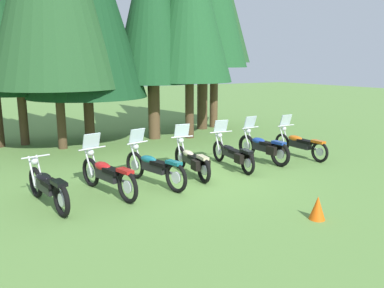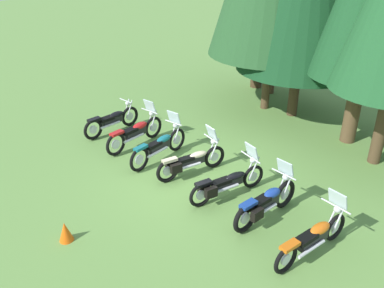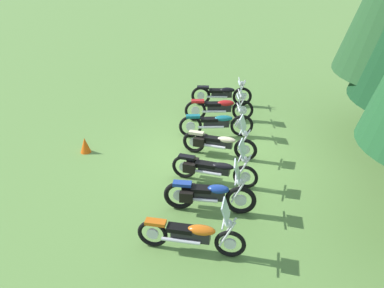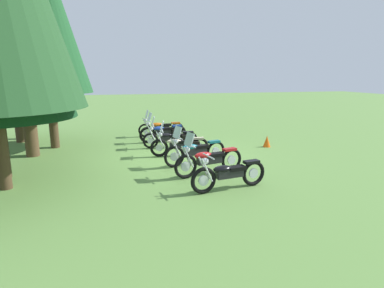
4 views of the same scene
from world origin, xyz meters
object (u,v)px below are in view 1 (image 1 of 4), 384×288
Objects in this scene: motorcycle_2 at (153,166)px; motorcycle_6 at (299,143)px; motorcycle_4 at (233,153)px; motorcycle_1 at (107,174)px; traffic_cone at (318,208)px; pine_tree_4 at (152,3)px; motorcycle_3 at (192,160)px; pine_tree_1 at (15,25)px; motorcycle_5 at (263,147)px; pine_tree_5 at (189,1)px; motorcycle_0 at (47,186)px.

motorcycle_6 is at bearing -100.61° from motorcycle_2.
motorcycle_2 reaches higher than motorcycle_4.
motorcycle_1 is 4.88× the size of traffic_cone.
motorcycle_2 is 7.95m from pine_tree_4.
pine_tree_1 is at bearing 32.02° from motorcycle_3.
motorcycle_4 is 4.11m from traffic_cone.
pine_tree_5 is at bearing -4.73° from motorcycle_5.
motorcycle_6 is (8.08, 0.61, 0.01)m from motorcycle_0.
pine_tree_5 is at bearing -23.66° from motorcycle_3.
pine_tree_5 reaches higher than pine_tree_1.
motorcycle_3 is 7.48m from pine_tree_5.
motorcycle_5 is 0.32× the size of pine_tree_1.
motorcycle_5 is (2.71, 0.20, 0.03)m from motorcycle_3.
pine_tree_4 is at bearing 155.90° from pine_tree_5.
motorcycle_6 is (2.73, 0.04, 0.02)m from motorcycle_4.
motorcycle_5 is at bearing -93.61° from motorcycle_0.
motorcycle_5 is (6.60, 0.68, 0.02)m from motorcycle_0.
motorcycle_0 is 4.69× the size of traffic_cone.
pine_tree_1 is at bearing 2.62° from motorcycle_2.
motorcycle_6 is at bearing -62.40° from pine_tree_4.
pine_tree_4 reaches higher than motorcycle_1.
motorcycle_3 is at bearing -119.12° from pine_tree_5.
motorcycle_5 reaches higher than motorcycle_2.
motorcycle_0 is at bearing 81.16° from motorcycle_2.
motorcycle_6 is at bearing -97.65° from motorcycle_5.
motorcycle_0 is at bearing -93.71° from pine_tree_1.
pine_tree_5 is at bearing 76.51° from traffic_cone.
pine_tree_4 is at bearing -39.24° from motorcycle_2.
motorcycle_1 is 1.00× the size of motorcycle_4.
motorcycle_4 is 0.34× the size of pine_tree_1.
pine_tree_4 is 0.99× the size of pine_tree_5.
pine_tree_1 is at bearing 110.47° from traffic_cone.
pine_tree_5 is (3.99, 5.11, 4.93)m from motorcycle_2.
motorcycle_1 is 1.25m from motorcycle_2.
motorcycle_6 is 10.88m from pine_tree_1.
pine_tree_4 is 10.74m from traffic_cone.
pine_tree_1 reaches higher than traffic_cone.
pine_tree_5 is (1.33, -0.60, 0.07)m from pine_tree_4.
motorcycle_4 is 1.06× the size of motorcycle_5.
motorcycle_4 is 4.88× the size of traffic_cone.
motorcycle_3 is 7.48m from pine_tree_4.
motorcycle_3 is 1.46m from motorcycle_4.
motorcycle_5 is at bearing -90.08° from pine_tree_5.
motorcycle_5 is at bearing -79.46° from motorcycle_4.
motorcycle_0 is at bearing 93.27° from motorcycle_6.
pine_tree_5 is (6.14, -1.95, 1.00)m from pine_tree_1.
motorcycle_5 reaches higher than traffic_cone.
motorcycle_2 is 4.00m from motorcycle_5.
pine_tree_1 is at bearing 162.38° from pine_tree_5.
pine_tree_5 reaches higher than motorcycle_5.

